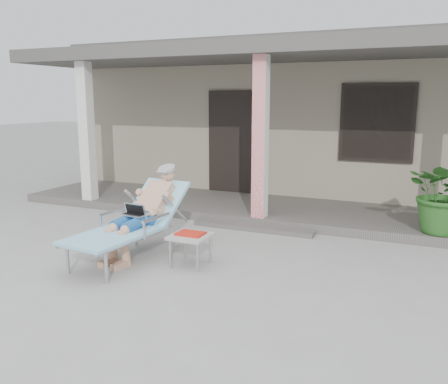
% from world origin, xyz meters
% --- Properties ---
extents(ground, '(60.00, 60.00, 0.00)m').
position_xyz_m(ground, '(0.00, 0.00, 0.00)').
color(ground, '#9E9E99').
rests_on(ground, ground).
extents(house, '(10.40, 5.40, 3.30)m').
position_xyz_m(house, '(0.00, 6.50, 1.67)').
color(house, gray).
rests_on(house, ground).
extents(porch_deck, '(10.00, 2.00, 0.15)m').
position_xyz_m(porch_deck, '(0.00, 3.00, 0.07)').
color(porch_deck, '#605B56').
rests_on(porch_deck, ground).
extents(porch_overhang, '(10.00, 2.30, 2.85)m').
position_xyz_m(porch_overhang, '(0.00, 2.95, 2.79)').
color(porch_overhang, silver).
rests_on(porch_overhang, porch_deck).
extents(porch_step, '(2.00, 0.30, 0.07)m').
position_xyz_m(porch_step, '(0.00, 1.85, 0.04)').
color(porch_step, '#605B56').
rests_on(porch_step, ground).
extents(lounger, '(0.92, 1.97, 1.25)m').
position_xyz_m(lounger, '(-0.97, 0.02, 0.77)').
color(lounger, '#B7B7BC').
rests_on(lounger, ground).
extents(side_table, '(0.48, 0.48, 0.43)m').
position_xyz_m(side_table, '(-0.15, -0.02, 0.36)').
color(side_table, '#ABABA6').
rests_on(side_table, ground).
extents(potted_palm, '(1.23, 1.12, 1.21)m').
position_xyz_m(potted_palm, '(2.79, 2.31, 0.75)').
color(potted_palm, '#26591E').
rests_on(potted_palm, porch_deck).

